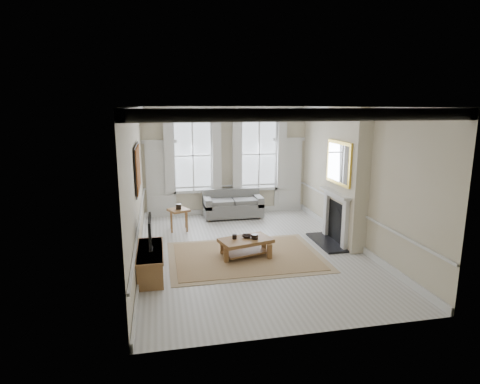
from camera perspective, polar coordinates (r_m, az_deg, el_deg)
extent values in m
plane|color=#B7B5AD|center=(9.69, 1.67, -8.47)|extent=(7.20, 7.20, 0.00)
plane|color=white|center=(9.06, 1.81, 12.07)|extent=(7.20, 7.20, 0.00)
plane|color=beige|center=(12.71, -1.99, 4.44)|extent=(5.20, 0.00, 5.20)
plane|color=beige|center=(9.00, -14.60, 0.78)|extent=(0.00, 7.20, 7.20)
plane|color=beige|center=(10.13, 16.21, 1.94)|extent=(0.00, 7.20, 7.20)
cube|color=silver|center=(12.59, -11.18, 1.60)|extent=(0.90, 0.08, 2.30)
cube|color=silver|center=(13.25, 6.84, 2.27)|extent=(0.90, 0.08, 2.30)
cube|color=#A1591B|center=(9.23, -14.38, 3.28)|extent=(0.05, 1.66, 1.06)
cube|color=beige|center=(10.23, 14.83, 2.12)|extent=(0.35, 1.70, 3.38)
cube|color=black|center=(10.47, 12.22, -7.01)|extent=(0.55, 1.50, 0.05)
cube|color=silver|center=(9.91, 14.70, -4.89)|extent=(0.10, 0.18, 1.15)
cube|color=silver|center=(10.86, 12.16, -3.25)|extent=(0.10, 0.18, 1.15)
cube|color=silver|center=(10.19, 13.32, -0.14)|extent=(0.20, 1.45, 0.06)
cube|color=black|center=(10.41, 13.59, -4.15)|extent=(0.02, 0.92, 1.00)
cube|color=gold|center=(10.08, 13.84, 4.04)|extent=(0.06, 1.26, 1.06)
cube|color=slate|center=(12.48, -1.02, -2.43)|extent=(1.80, 0.87, 0.41)
cube|color=slate|center=(12.71, -1.30, -0.46)|extent=(1.80, 0.20, 0.44)
cube|color=slate|center=(12.30, -4.69, -1.51)|extent=(0.20, 0.87, 0.30)
cube|color=slate|center=(12.58, 2.55, -1.17)|extent=(0.20, 0.87, 0.30)
cylinder|color=brown|center=(12.12, -4.37, -4.01)|extent=(0.06, 0.06, 0.08)
cylinder|color=brown|center=(12.99, 2.11, -2.86)|extent=(0.06, 0.06, 0.08)
cube|color=brown|center=(11.26, -8.73, -2.57)|extent=(0.66, 0.66, 0.06)
cube|color=brown|center=(11.14, -9.64, -4.37)|extent=(0.05, 0.05, 0.55)
cube|color=brown|center=(11.16, -7.61, -4.28)|extent=(0.05, 0.05, 0.55)
cube|color=brown|center=(11.52, -9.71, -3.82)|extent=(0.05, 0.05, 0.55)
cube|color=brown|center=(11.54, -7.75, -3.73)|extent=(0.05, 0.05, 0.55)
cube|color=#96724D|center=(9.37, 0.80, -9.13)|extent=(3.50, 2.60, 0.02)
cube|color=brown|center=(9.24, 0.81, -6.92)|extent=(1.29, 0.95, 0.08)
cube|color=brown|center=(9.01, -1.88, -8.91)|extent=(0.10, 0.10, 0.35)
cube|color=brown|center=(9.21, 4.07, -8.46)|extent=(0.10, 0.10, 0.35)
cube|color=brown|center=(9.45, -2.37, -7.88)|extent=(0.10, 0.10, 0.35)
cube|color=brown|center=(9.64, 3.31, -7.48)|extent=(0.10, 0.10, 0.35)
cylinder|color=black|center=(9.21, -0.78, -6.38)|extent=(0.10, 0.10, 0.10)
cylinder|color=black|center=(9.20, 2.10, -6.37)|extent=(0.16, 0.16, 0.11)
imported|color=black|center=(9.32, 0.98, -6.30)|extent=(0.30, 0.30, 0.06)
cube|color=brown|center=(8.54, -12.60, -9.73)|extent=(0.49, 1.53, 0.55)
cube|color=black|center=(8.44, -12.56, -7.91)|extent=(0.08, 0.30, 0.03)
cube|color=black|center=(8.32, -12.68, -5.39)|extent=(0.05, 0.90, 0.55)
cube|color=black|center=(8.32, -12.47, -5.38)|extent=(0.01, 0.83, 0.50)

